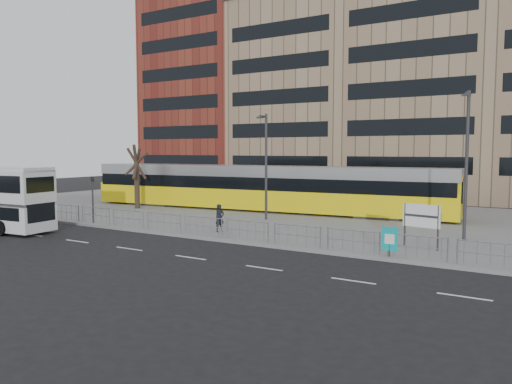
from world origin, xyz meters
The scene contains 14 objects.
ground centered at (0.00, 0.00, 0.00)m, with size 120.00×120.00×0.00m, color black.
plaza centered at (0.00, 12.00, 0.07)m, with size 64.00×24.00×0.15m, color slate.
kerb centered at (0.00, 0.05, 0.07)m, with size 64.00×0.25×0.17m, color gray.
building_row centered at (1.55, 34.27, 12.91)m, with size 70.40×18.40×31.20m.
pedestrian_barrier centered at (2.00, 0.50, 0.98)m, with size 32.07×0.07×1.10m.
road_markings centered at (1.00, -4.00, 0.01)m, with size 62.00×0.12×0.01m, color white.
tram centered at (-4.24, 12.35, 1.97)m, with size 30.86×5.70×3.62m.
station_sign centered at (10.84, 3.15, 1.68)m, with size 1.89×0.45×2.20m.
ad_panel centered at (10.09, 0.40, 0.95)m, with size 0.73×0.07×1.37m.
pedestrian centered at (-0.61, 1.99, 0.98)m, with size 0.61×0.40×1.66m, color black.
traffic_light_west centered at (-10.10, 0.62, 2.12)m, with size 0.21×0.23×3.10m.
lamp_post_west centered at (-0.99, 8.06, 4.21)m, with size 0.45×1.04×7.39m.
lamp_post_east centered at (12.28, 6.83, 4.55)m, with size 0.45×1.04×8.05m.
bare_tree centered at (-13.61, 8.26, 5.57)m, with size 4.96×4.96×7.68m.
Camera 1 is at (16.64, -22.04, 5.04)m, focal length 35.00 mm.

